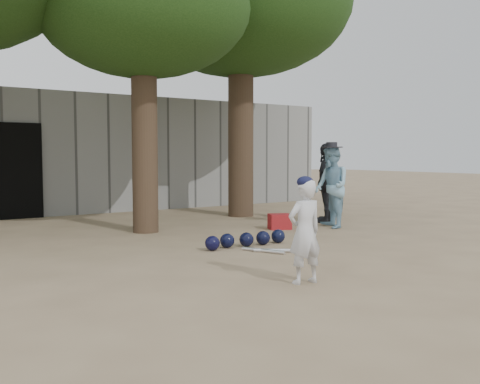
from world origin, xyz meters
TOP-DOWN VIEW (x-y plane):
  - ground at (0.00, 0.00)m, footprint 70.00×70.00m
  - boy_player at (0.42, -0.58)m, footprint 0.46×0.32m
  - spectator_blue at (3.94, 2.67)m, footprint 0.88×0.98m
  - spectator_dark at (4.49, 3.39)m, footprint 1.08×0.87m
  - red_bag at (2.96, 3.09)m, footprint 0.51×0.46m
  - back_building at (-0.00, 10.33)m, footprint 16.00×5.24m
  - helmet_row at (1.26, 1.81)m, footprint 1.51×0.32m
  - bat_pile at (1.28, 1.19)m, footprint 0.65×0.70m

SIDE VIEW (x-z plane):
  - ground at x=0.00m, z-range 0.00..0.00m
  - bat_pile at x=1.28m, z-range 0.00..0.06m
  - helmet_row at x=1.26m, z-range 0.00..0.23m
  - red_bag at x=2.96m, z-range 0.00..0.30m
  - boy_player at x=0.42m, z-range 0.00..1.19m
  - spectator_blue at x=3.94m, z-range 0.00..1.65m
  - spectator_dark at x=4.49m, z-range 0.00..1.72m
  - back_building at x=0.00m, z-range 0.00..3.00m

